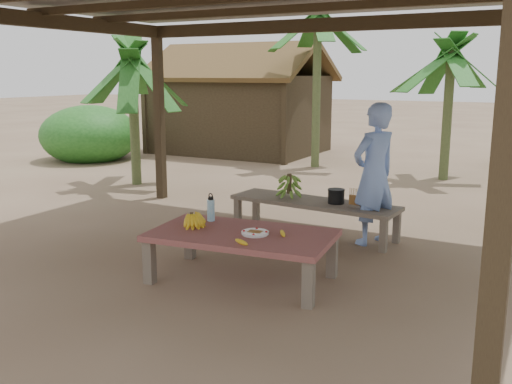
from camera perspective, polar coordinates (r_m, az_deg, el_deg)
The scene contains 17 objects.
ground at distance 6.39m, azimuth -1.76°, elevation -6.97°, with size 80.00×80.00×0.00m, color brown.
pavilion at distance 6.09m, azimuth -2.12°, elevation 18.62°, with size 6.60×5.60×2.95m.
work_table at distance 5.71m, azimuth -1.41°, elevation -4.69°, with size 1.90×1.19×0.50m.
bench at distance 7.36m, azimuth 5.79°, elevation -1.30°, with size 2.24×0.78×0.45m.
ripe_banana_bunch at distance 5.91m, azimuth -6.44°, elevation -2.68°, with size 0.28×0.24×0.17m, color yellow, non-canonical shape.
plate at distance 5.60m, azimuth -0.09°, elevation -4.13°, with size 0.27×0.27×0.04m.
loose_banana_front at distance 5.29m, azimuth -1.47°, elevation -5.02°, with size 0.04×0.15×0.04m, color yellow.
loose_banana_side at distance 5.57m, azimuth 2.68°, elevation -4.16°, with size 0.04×0.15×0.04m, color yellow.
water_flask at distance 6.12m, azimuth -4.53°, elevation -1.73°, with size 0.08×0.08×0.30m.
green_banana_stalk at distance 7.49m, azimuth 3.34°, elevation 0.69°, with size 0.29×0.29×0.33m, color #598C2D, non-canonical shape.
cooking_pot at distance 7.23m, azimuth 8.02°, elevation -0.45°, with size 0.21×0.21×0.17m, color black.
skewer_rack at distance 7.04m, azimuth 9.88°, elevation -0.55°, with size 0.18×0.08×0.24m, color #A57F47, non-canonical shape.
woman at distance 7.00m, azimuth 11.73°, elevation 1.73°, with size 0.63×0.41×1.72m, color #7594DE.
hut at distance 15.26m, azimuth -1.56°, elevation 8.18°, with size 4.40×3.43×2.85m.
banana_plant_n at distance 11.70m, azimuth 18.89°, elevation 11.89°, with size 1.80×1.80×2.68m.
banana_plant_nw at distance 12.76m, azimuth 6.21°, elevation 16.17°, with size 1.80×1.80×3.55m.
banana_plant_w at distance 10.85m, azimuth -12.28°, elevation 11.44°, with size 1.80×1.80×2.51m.
Camera 1 is at (3.01, -5.25, 2.05)m, focal length 40.00 mm.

